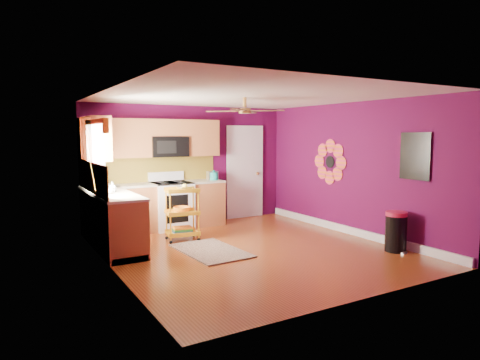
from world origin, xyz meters
TOP-DOWN VIEW (x-y plane):
  - ground at (0.00, 0.00)m, footprint 5.00×5.00m
  - room_envelope at (0.03, 0.00)m, footprint 4.54×5.04m
  - lower_cabinets at (-1.35, 1.82)m, footprint 2.81×2.31m
  - electric_range at (-0.55, 2.17)m, footprint 0.76×0.66m
  - upper_cabinetry at (-1.24, 2.17)m, footprint 2.80×2.30m
  - left_window at (-2.22, 1.05)m, footprint 0.08×1.35m
  - panel_door at (1.35, 2.47)m, footprint 0.95×0.11m
  - right_wall_art at (2.23, -0.34)m, footprint 0.04×2.74m
  - ceiling_fan at (0.00, 0.20)m, footprint 1.01×1.01m
  - shag_rug at (-0.63, 0.21)m, footprint 0.93×1.45m
  - rolling_cart at (-0.73, 1.13)m, footprint 0.62×0.49m
  - trash_can at (1.98, -1.28)m, footprint 0.38×0.39m
  - teal_kettle at (0.40, 2.16)m, footprint 0.18×0.18m
  - toaster at (0.40, 2.22)m, footprint 0.22×0.15m
  - soap_bottle_a at (-1.94, 1.24)m, footprint 0.08×0.08m
  - soap_bottle_b at (-1.91, 1.31)m, footprint 0.12×0.12m
  - counter_dish at (-1.92, 2.01)m, footprint 0.27×0.27m
  - counter_cup at (-2.01, 1.09)m, footprint 0.12×0.12m

SIDE VIEW (x-z plane):
  - ground at x=0.00m, z-range 0.00..0.00m
  - shag_rug at x=-0.63m, z-range 0.00..0.02m
  - trash_can at x=1.98m, z-range 0.00..0.65m
  - lower_cabinets at x=-1.35m, z-range -0.04..0.90m
  - electric_range at x=-0.55m, z-range -0.08..1.05m
  - rolling_cart at x=-0.73m, z-range 0.01..1.04m
  - counter_dish at x=-1.92m, z-range 0.94..1.01m
  - counter_cup at x=-2.01m, z-range 0.94..1.03m
  - soap_bottle_b at x=-1.91m, z-range 0.94..1.09m
  - teal_kettle at x=0.40m, z-range 0.92..1.13m
  - panel_door at x=1.35m, z-range -0.05..2.10m
  - soap_bottle_a at x=-1.94m, z-range 0.94..1.11m
  - toaster at x=0.40m, z-range 0.94..1.12m
  - right_wall_art at x=2.23m, z-range 0.92..1.96m
  - room_envelope at x=0.03m, z-range 0.37..2.89m
  - left_window at x=-2.22m, z-range 1.20..2.28m
  - upper_cabinetry at x=-1.24m, z-range 1.17..2.43m
  - ceiling_fan at x=0.00m, z-range 2.16..2.42m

